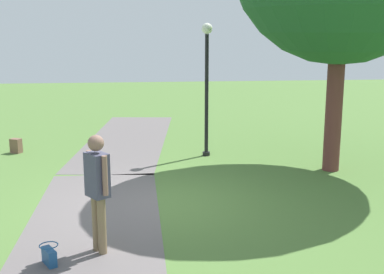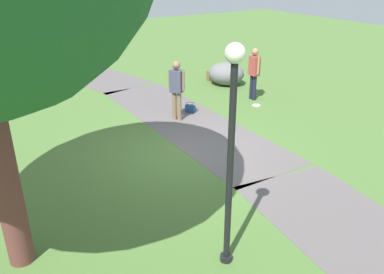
# 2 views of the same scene
# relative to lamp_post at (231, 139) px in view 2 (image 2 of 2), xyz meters

# --- Properties ---
(ground_plane) EXTENTS (48.00, 48.00, 0.00)m
(ground_plane) POSITION_rel_lamp_post_xyz_m (3.67, -1.44, -2.17)
(ground_plane) COLOR #4C6F33
(footpath_segment_mid) EXTENTS (8.00, 2.32, 0.01)m
(footpath_segment_mid) POSITION_rel_lamp_post_xyz_m (5.61, -2.63, -2.17)
(footpath_segment_mid) COLOR #5E5757
(footpath_segment_mid) RESTS_ON ground
(footpath_segment_far) EXTENTS (8.32, 4.20, 0.01)m
(footpath_segment_far) POSITION_rel_lamp_post_xyz_m (13.49, -1.66, -2.17)
(footpath_segment_far) COLOR #5E5757
(footpath_segment_far) RESTS_ON ground
(lamp_post) EXTENTS (0.28, 0.28, 3.51)m
(lamp_post) POSITION_rel_lamp_post_xyz_m (0.00, 0.00, 0.00)
(lamp_post) COLOR black
(lamp_post) RESTS_ON ground
(lawn_boulder) EXTENTS (1.83, 1.81, 0.88)m
(lawn_boulder) POSITION_rel_lamp_post_xyz_m (8.10, -5.98, -1.73)
(lawn_boulder) COLOR slate
(lawn_boulder) RESTS_ON ground
(woman_with_handbag) EXTENTS (0.44, 0.40, 1.82)m
(woman_with_handbag) POSITION_rel_lamp_post_xyz_m (5.82, -2.44, -1.10)
(woman_with_handbag) COLOR olive
(woman_with_handbag) RESTS_ON ground
(man_near_boulder) EXTENTS (0.52, 0.26, 1.79)m
(man_near_boulder) POSITION_rel_lamp_post_xyz_m (6.15, -5.69, -1.12)
(man_near_boulder) COLOR #1A1E30
(man_near_boulder) RESTS_ON ground
(handbag_on_grass) EXTENTS (0.37, 0.37, 0.31)m
(handbag_on_grass) POSITION_rel_lamp_post_xyz_m (6.18, -3.14, -2.03)
(handbag_on_grass) COLOR navy
(handbag_on_grass) RESTS_ON ground
(backpack_by_boulder) EXTENTS (0.26, 0.28, 0.40)m
(backpack_by_boulder) POSITION_rel_lamp_post_xyz_m (8.92, -5.79, -1.98)
(backpack_by_boulder) COLOR brown
(backpack_by_boulder) RESTS_ON ground
(frisbee_on_grass) EXTENTS (0.27, 0.27, 0.02)m
(frisbee_on_grass) POSITION_rel_lamp_post_xyz_m (5.55, -5.37, -2.16)
(frisbee_on_grass) COLOR white
(frisbee_on_grass) RESTS_ON ground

